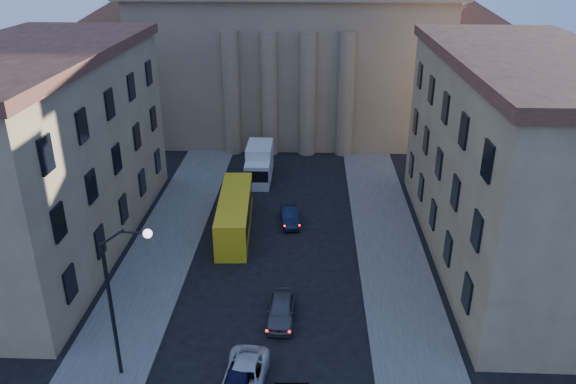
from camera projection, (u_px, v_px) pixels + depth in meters
name	position (u px, v px, depth m)	size (l,w,h in m)	color
sidewalk_left	(152.00, 272.00, 39.18)	(5.00, 60.00, 0.15)	#55524E
sidewalk_right	(397.00, 278.00, 38.52)	(5.00, 60.00, 0.15)	#55524E
church	(293.00, 25.00, 68.20)	(68.02, 28.76, 36.60)	#81684F
building_left	(39.00, 152.00, 40.15)	(11.60, 26.60, 14.70)	tan
building_right	(521.00, 159.00, 38.84)	(11.60, 26.60, 14.70)	tan
street_lamp	(119.00, 292.00, 27.87)	(2.62, 0.44, 8.83)	black
car_left_mid	(244.00, 378.00, 28.86)	(2.19, 4.74, 1.32)	silver
car_right_far	(281.00, 310.00, 34.15)	(1.66, 4.13, 1.41)	#4B4B50
car_right_distant	(290.00, 216.00, 45.95)	(1.34, 3.84, 1.27)	black
city_bus	(235.00, 213.00, 44.44)	(2.95, 10.39, 2.89)	yellow
box_truck	(259.00, 164.00, 54.09)	(2.40, 5.99, 3.29)	silver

